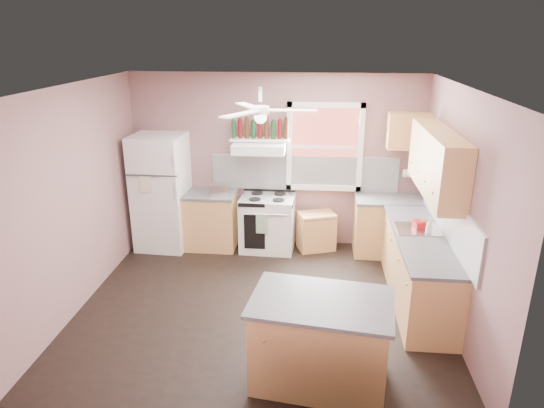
# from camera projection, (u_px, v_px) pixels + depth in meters

# --- Properties ---
(floor) EXTENTS (4.50, 4.50, 0.00)m
(floor) POSITION_uv_depth(u_px,v_px,m) (262.00, 304.00, 6.14)
(floor) COLOR black
(floor) RESTS_ON ground
(ceiling) EXTENTS (4.50, 4.50, 0.00)m
(ceiling) POSITION_uv_depth(u_px,v_px,m) (260.00, 87.00, 5.23)
(ceiling) COLOR white
(ceiling) RESTS_ON ground
(wall_back) EXTENTS (4.50, 0.05, 2.70)m
(wall_back) POSITION_uv_depth(u_px,v_px,m) (276.00, 161.00, 7.58)
(wall_back) COLOR #7F5A5A
(wall_back) RESTS_ON ground
(wall_right) EXTENTS (0.05, 4.00, 2.70)m
(wall_right) POSITION_uv_depth(u_px,v_px,m) (460.00, 211.00, 5.48)
(wall_right) COLOR #7F5A5A
(wall_right) RESTS_ON ground
(wall_left) EXTENTS (0.05, 4.00, 2.70)m
(wall_left) POSITION_uv_depth(u_px,v_px,m) (75.00, 198.00, 5.89)
(wall_left) COLOR #7F5A5A
(wall_left) RESTS_ON ground
(backsplash_back) EXTENTS (2.90, 0.03, 0.55)m
(backsplash_back) POSITION_uv_depth(u_px,v_px,m) (304.00, 173.00, 7.57)
(backsplash_back) COLOR white
(backsplash_back) RESTS_ON wall_back
(backsplash_right) EXTENTS (0.03, 2.60, 0.55)m
(backsplash_right) POSITION_uv_depth(u_px,v_px,m) (448.00, 215.00, 5.83)
(backsplash_right) COLOR white
(backsplash_right) RESTS_ON wall_right
(window_view) EXTENTS (1.00, 0.02, 1.20)m
(window_view) POSITION_uv_depth(u_px,v_px,m) (325.00, 147.00, 7.39)
(window_view) COLOR maroon
(window_view) RESTS_ON wall_back
(window_frame) EXTENTS (1.16, 0.07, 1.36)m
(window_frame) POSITION_uv_depth(u_px,v_px,m) (325.00, 147.00, 7.37)
(window_frame) COLOR white
(window_frame) RESTS_ON wall_back
(refrigerator) EXTENTS (0.80, 0.78, 1.81)m
(refrigerator) POSITION_uv_depth(u_px,v_px,m) (162.00, 192.00, 7.55)
(refrigerator) COLOR white
(refrigerator) RESTS_ON floor
(base_cabinet_left) EXTENTS (0.90, 0.60, 0.86)m
(base_cabinet_left) POSITION_uv_depth(u_px,v_px,m) (208.00, 221.00, 7.68)
(base_cabinet_left) COLOR tan
(base_cabinet_left) RESTS_ON floor
(counter_left) EXTENTS (0.92, 0.62, 0.04)m
(counter_left) POSITION_uv_depth(u_px,v_px,m) (206.00, 194.00, 7.53)
(counter_left) COLOR #4B4B4E
(counter_left) RESTS_ON base_cabinet_left
(toaster) EXTENTS (0.31, 0.22, 0.18)m
(toaster) POSITION_uv_depth(u_px,v_px,m) (219.00, 189.00, 7.39)
(toaster) COLOR silver
(toaster) RESTS_ON counter_left
(stove) EXTENTS (0.84, 0.67, 0.86)m
(stove) POSITION_uv_depth(u_px,v_px,m) (268.00, 223.00, 7.60)
(stove) COLOR white
(stove) RESTS_ON floor
(range_hood) EXTENTS (0.78, 0.50, 0.14)m
(range_hood) POSITION_uv_depth(u_px,v_px,m) (259.00, 148.00, 7.26)
(range_hood) COLOR white
(range_hood) RESTS_ON wall_back
(bottle_shelf) EXTENTS (0.90, 0.26, 0.03)m
(bottle_shelf) POSITION_uv_depth(u_px,v_px,m) (260.00, 140.00, 7.34)
(bottle_shelf) COLOR white
(bottle_shelf) RESTS_ON range_hood
(cart) EXTENTS (0.64, 0.52, 0.55)m
(cart) POSITION_uv_depth(u_px,v_px,m) (316.00, 233.00, 7.63)
(cart) COLOR tan
(cart) RESTS_ON floor
(base_cabinet_corner) EXTENTS (1.00, 0.60, 0.86)m
(base_cabinet_corner) POSITION_uv_depth(u_px,v_px,m) (387.00, 227.00, 7.43)
(base_cabinet_corner) COLOR tan
(base_cabinet_corner) RESTS_ON floor
(base_cabinet_right) EXTENTS (0.60, 2.20, 0.86)m
(base_cabinet_right) POSITION_uv_depth(u_px,v_px,m) (418.00, 270.00, 6.10)
(base_cabinet_right) COLOR tan
(base_cabinet_right) RESTS_ON floor
(counter_corner) EXTENTS (1.02, 0.62, 0.04)m
(counter_corner) POSITION_uv_depth(u_px,v_px,m) (390.00, 200.00, 7.28)
(counter_corner) COLOR #4B4B4E
(counter_corner) RESTS_ON base_cabinet_corner
(counter_right) EXTENTS (0.62, 2.22, 0.04)m
(counter_right) POSITION_uv_depth(u_px,v_px,m) (421.00, 237.00, 5.95)
(counter_right) COLOR #4B4B4E
(counter_right) RESTS_ON base_cabinet_right
(sink) EXTENTS (0.55, 0.45, 0.03)m
(sink) POSITION_uv_depth(u_px,v_px,m) (418.00, 230.00, 6.14)
(sink) COLOR silver
(sink) RESTS_ON counter_right
(faucet) EXTENTS (0.03, 0.03, 0.14)m
(faucet) POSITION_uv_depth(u_px,v_px,m) (431.00, 225.00, 6.10)
(faucet) COLOR silver
(faucet) RESTS_ON sink
(upper_cabinet_right) EXTENTS (0.33, 1.80, 0.76)m
(upper_cabinet_right) POSITION_uv_depth(u_px,v_px,m) (437.00, 162.00, 5.83)
(upper_cabinet_right) COLOR tan
(upper_cabinet_right) RESTS_ON wall_right
(upper_cabinet_corner) EXTENTS (0.60, 0.33, 0.52)m
(upper_cabinet_corner) POSITION_uv_depth(u_px,v_px,m) (408.00, 131.00, 7.04)
(upper_cabinet_corner) COLOR tan
(upper_cabinet_corner) RESTS_ON wall_back
(paper_towel) EXTENTS (0.26, 0.12, 0.12)m
(paper_towel) POSITION_uv_depth(u_px,v_px,m) (412.00, 173.00, 7.28)
(paper_towel) COLOR white
(paper_towel) RESTS_ON wall_back
(island) EXTENTS (1.35, 0.95, 0.86)m
(island) POSITION_uv_depth(u_px,v_px,m) (320.00, 343.00, 4.67)
(island) COLOR tan
(island) RESTS_ON floor
(island_top) EXTENTS (1.43, 1.04, 0.04)m
(island_top) POSITION_uv_depth(u_px,v_px,m) (322.00, 302.00, 4.52)
(island_top) COLOR #4B4B4E
(island_top) RESTS_ON island
(ceiling_fan_hub) EXTENTS (0.20, 0.20, 0.08)m
(ceiling_fan_hub) POSITION_uv_depth(u_px,v_px,m) (260.00, 110.00, 5.32)
(ceiling_fan_hub) COLOR white
(ceiling_fan_hub) RESTS_ON ceiling
(soap_bottle) EXTENTS (0.10, 0.10, 0.21)m
(soap_bottle) POSITION_uv_depth(u_px,v_px,m) (429.00, 226.00, 5.95)
(soap_bottle) COLOR silver
(soap_bottle) RESTS_ON counter_right
(red_caddy) EXTENTS (0.21, 0.17, 0.10)m
(red_caddy) POSITION_uv_depth(u_px,v_px,m) (421.00, 225.00, 6.15)
(red_caddy) COLOR #A40E11
(red_caddy) RESTS_ON counter_right
(wine_bottles) EXTENTS (0.86, 0.06, 0.31)m
(wine_bottles) POSITION_uv_depth(u_px,v_px,m) (260.00, 129.00, 7.28)
(wine_bottles) COLOR #143819
(wine_bottles) RESTS_ON bottle_shelf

